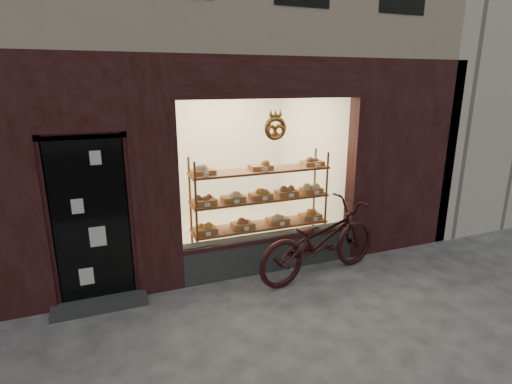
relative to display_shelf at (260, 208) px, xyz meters
name	(u,v)px	position (x,y,z in m)	size (l,w,h in m)	color
ground	(313,363)	(-0.45, -2.55, -0.85)	(90.00, 90.00, 0.00)	#3C3C3C
display_shelf	(260,208)	(0.00, 0.00, 0.00)	(2.20, 0.45, 1.70)	brown
bicycle	(320,240)	(0.58, -0.88, -0.30)	(0.73, 2.10, 1.10)	black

